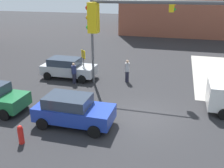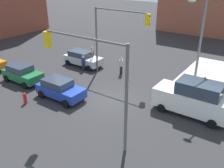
% 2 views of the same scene
% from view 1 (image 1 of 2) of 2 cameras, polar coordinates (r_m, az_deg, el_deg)
% --- Properties ---
extents(ground_plane, '(120.00, 120.00, 0.00)m').
position_cam_1_polar(ground_plane, '(14.44, 6.86, -7.15)').
color(ground_plane, '#28282B').
extents(traffic_signal_nw_corner, '(5.83, 0.36, 6.50)m').
position_cam_1_polar(traffic_signal_nw_corner, '(17.73, 2.41, 14.07)').
color(traffic_signal_nw_corner, '#59595B').
rests_on(traffic_signal_nw_corner, ground).
extents(traffic_signal_se_corner, '(6.05, 0.36, 6.50)m').
position_cam_1_polar(traffic_signal_se_corner, '(8.43, 18.14, 5.48)').
color(traffic_signal_se_corner, '#59595B').
rests_on(traffic_signal_se_corner, ground).
extents(warning_sign_two_way, '(0.48, 0.48, 2.40)m').
position_cam_1_polar(warning_sign_two_way, '(19.55, -6.53, 5.60)').
color(warning_sign_two_way, '#4C4C4C').
rests_on(warning_sign_two_way, ground).
extents(fire_hydrant, '(0.26, 0.26, 0.94)m').
position_cam_1_polar(fire_hydrant, '(12.48, -20.14, -10.71)').
color(fire_hydrant, red).
rests_on(fire_hydrant, ground).
extents(hatchback_silver, '(4.29, 2.02, 1.62)m').
position_cam_1_polar(hatchback_silver, '(20.33, -10.04, 3.67)').
color(hatchback_silver, '#B7BABF').
rests_on(hatchback_silver, ground).
extents(coupe_blue, '(4.10, 2.02, 1.62)m').
position_cam_1_polar(coupe_blue, '(13.25, -8.94, -5.89)').
color(coupe_blue, '#1E389E').
rests_on(coupe_blue, ground).
extents(pedestrian_crossing, '(0.36, 0.36, 1.61)m').
position_cam_1_polar(pedestrian_crossing, '(19.03, -8.70, 2.52)').
color(pedestrian_crossing, navy).
rests_on(pedestrian_crossing, ground).
extents(pedestrian_waiting, '(0.36, 0.36, 1.75)m').
position_cam_1_polar(pedestrian_waiting, '(19.15, 3.48, 3.08)').
color(pedestrian_waiting, '#B2B2B7').
rests_on(pedestrian_waiting, ground).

